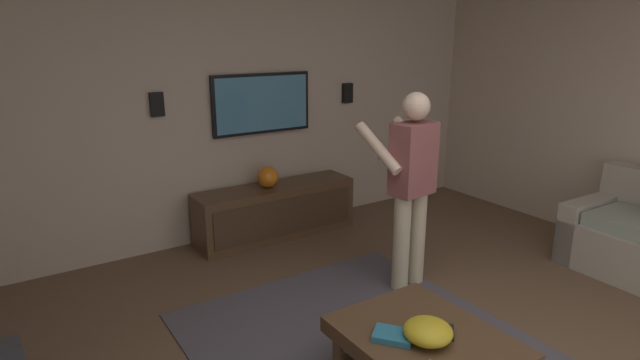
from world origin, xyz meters
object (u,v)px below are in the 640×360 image
tv (262,104)px  wall_speaker_right (157,104)px  coffee_table (425,350)px  remote_black (450,332)px  wall_speaker_left (347,93)px  bowl (428,331)px  book (393,335)px  media_console (276,211)px  person_standing (411,180)px  vase_round (268,177)px

tv → wall_speaker_right: 1.07m
coffee_table → wall_speaker_right: bearing=11.7°
remote_black → wall_speaker_right: 3.25m
tv → wall_speaker_left: tv is taller
bowl → wall_speaker_right: bearing=10.8°
remote_black → book: (0.15, 0.30, 0.01)m
bowl → book: 0.20m
bowl → wall_speaker_left: (2.97, -1.60, 0.95)m
media_console → remote_black: (-2.74, 0.34, 0.14)m
book → wall_speaker_right: size_ratio=1.00×
person_standing → bowl: bearing=134.7°
book → wall_speaker_right: (2.84, 0.42, 1.03)m
tv → person_standing: (-1.82, -0.40, -0.44)m
tv → remote_black: size_ratio=7.27×
book → remote_black: bearing=-154.7°
remote_black → bowl: bearing=129.2°
tv → book: 3.05m
media_console → bowl: bearing=-10.5°
media_console → vase_round: 0.39m
tv → person_standing: 1.91m
wall_speaker_right → tv: bearing=-90.7°
coffee_table → person_standing: bearing=-38.4°
tv → person_standing: bearing=12.3°
media_console → person_standing: 1.75m
person_standing → wall_speaker_right: person_standing is taller
coffee_table → remote_black: 0.18m
coffee_table → media_console: bearing=-9.9°
tv → person_standing: size_ratio=0.67×
person_standing → book: bearing=127.0°
media_console → person_standing: bearing=14.2°
person_standing → book: person_standing is taller
coffee_table → remote_black: remote_black is taller
tv → person_standing: tv is taller
book → vase_round: (2.58, -0.56, 0.24)m
coffee_table → person_standing: size_ratio=0.61×
coffee_table → vase_round: vase_round is taller
coffee_table → tv: tv is taller
person_standing → bowl: 1.53m
bowl → tv: bearing=-9.6°
vase_round → book: bearing=167.7°
vase_round → wall_speaker_right: 1.29m
coffee_table → wall_speaker_right: (2.92, 0.61, 1.15)m
bowl → wall_speaker_right: 3.18m
bowl → wall_speaker_left: size_ratio=1.27×
vase_round → wall_speaker_right: wall_speaker_right is taller
bowl → book: bowl is taller
coffee_table → book: bearing=67.3°
tv → wall_speaker_right: bearing=-90.7°
media_console → wall_speaker_right: 1.60m
coffee_table → book: 0.23m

